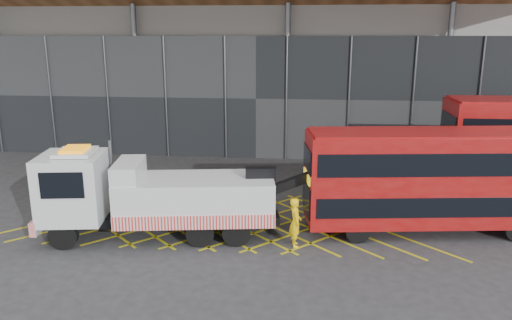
# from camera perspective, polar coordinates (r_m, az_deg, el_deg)

# --- Properties ---
(ground_plane) EXTENTS (120.00, 120.00, 0.00)m
(ground_plane) POSITION_cam_1_polar(r_m,az_deg,el_deg) (23.25, -7.80, -6.47)
(ground_plane) COLOR #2C2C2F
(road_markings) EXTENTS (19.96, 7.16, 0.01)m
(road_markings) POSITION_cam_1_polar(r_m,az_deg,el_deg) (22.94, -3.89, -6.65)
(road_markings) COLOR gold
(road_markings) RESTS_ON ground_plane
(construction_building) EXTENTS (55.00, 23.97, 18.00)m
(construction_building) POSITION_cam_1_polar(r_m,az_deg,el_deg) (39.63, 0.94, 15.51)
(construction_building) COLOR gray
(construction_building) RESTS_ON ground_plane
(recovery_truck) EXTENTS (11.20, 3.97, 3.88)m
(recovery_truck) POSITION_cam_1_polar(r_m,az_deg,el_deg) (20.81, -12.04, -3.96)
(recovery_truck) COLOR black
(recovery_truck) RESTS_ON ground_plane
(bus_towed) EXTENTS (10.91, 3.81, 4.35)m
(bus_towed) POSITION_cam_1_polar(r_m,az_deg,el_deg) (21.99, 19.78, -1.82)
(bus_towed) COLOR maroon
(bus_towed) RESTS_ON ground_plane
(worker) EXTENTS (0.59, 0.79, 1.98)m
(worker) POSITION_cam_1_polar(r_m,az_deg,el_deg) (19.81, 4.52, -7.11)
(worker) COLOR yellow
(worker) RESTS_ON ground_plane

